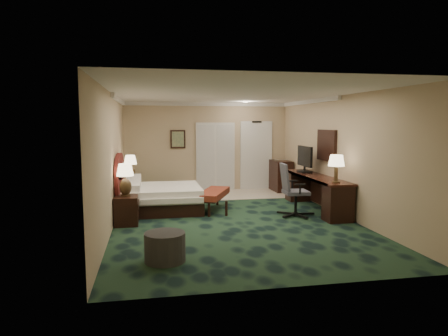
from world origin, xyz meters
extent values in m
cube|color=black|center=(0.00, 0.00, 0.00)|extent=(5.00, 7.50, 0.00)
cube|color=silver|center=(0.00, 0.00, 2.70)|extent=(5.00, 7.50, 0.00)
cube|color=#C9AC89|center=(0.00, 3.75, 1.35)|extent=(5.00, 0.00, 2.70)
cube|color=#C9AC89|center=(0.00, -3.75, 1.35)|extent=(5.00, 0.00, 2.70)
cube|color=#C9AC89|center=(-2.50, 0.00, 1.35)|extent=(0.00, 7.50, 2.70)
cube|color=#C9AC89|center=(2.50, 0.00, 1.35)|extent=(0.00, 7.50, 2.70)
cube|color=beige|center=(0.90, 2.90, 0.01)|extent=(3.20, 1.70, 0.01)
cube|color=silver|center=(1.55, 3.72, 1.05)|extent=(1.02, 0.06, 2.18)
cube|color=#B7B7B7|center=(0.25, 3.71, 1.05)|extent=(1.20, 0.06, 2.10)
cube|color=#4C6955|center=(-0.90, 3.71, 1.60)|extent=(0.45, 0.06, 0.55)
cube|color=white|center=(2.46, 0.60, 1.55)|extent=(0.05, 0.95, 0.75)
cube|color=white|center=(-1.48, 1.12, 0.29)|extent=(1.84, 1.70, 0.58)
cube|color=black|center=(-2.24, -0.11, 0.30)|extent=(0.47, 0.54, 0.59)
cube|color=black|center=(-2.24, 2.31, 0.30)|extent=(0.48, 0.55, 0.60)
cube|color=maroon|center=(-0.27, 0.87, 0.24)|extent=(1.02, 1.50, 0.48)
cylinder|color=#2F2F2F|center=(-1.55, -2.48, 0.22)|extent=(0.80, 0.80, 0.44)
cube|color=black|center=(2.17, 0.52, 0.41)|extent=(0.61, 2.85, 0.82)
cube|color=black|center=(2.16, 1.22, 1.16)|extent=(0.08, 0.87, 0.68)
cube|color=black|center=(2.20, 3.20, 0.47)|extent=(0.50, 0.89, 0.94)
camera|label=1|loc=(-1.75, -8.41, 2.09)|focal=32.00mm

